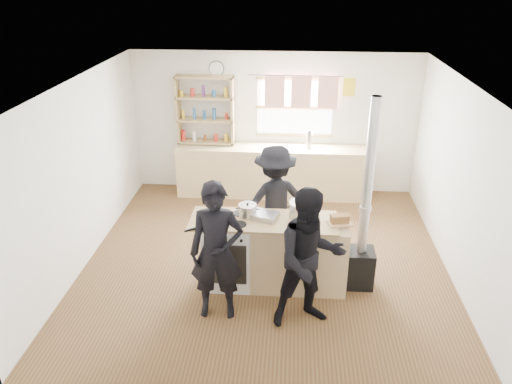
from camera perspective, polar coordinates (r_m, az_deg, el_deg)
ground at (r=7.15m, az=1.11°, el=-7.77°), size 5.00×5.00×0.01m
back_counter at (r=8.92m, az=1.96°, el=2.39°), size 3.40×0.55×0.90m
shelving_unit at (r=8.81m, az=-5.83°, el=9.31°), size 1.00×0.28×1.20m
thermos at (r=8.71m, az=6.08°, el=5.93°), size 0.10×0.10×0.30m
cooking_island at (r=6.43m, az=2.15°, el=-6.89°), size 1.97×0.64×0.93m
skillet_greens at (r=6.07m, az=-5.19°, el=-3.66°), size 0.46×0.46×0.05m
roast_tray at (r=6.23m, az=0.95°, el=-2.69°), size 0.39×0.34×0.07m
stockpot_stove at (r=6.25m, az=-0.97°, el=-2.12°), size 0.23×0.23×0.19m
stockpot_counter at (r=6.24m, az=5.22°, el=-2.04°), size 0.32×0.32×0.23m
bread_board at (r=6.18m, az=9.52°, el=-3.18°), size 0.32×0.26×0.12m
flue_heater at (r=6.44m, az=12.03°, el=-5.52°), size 0.35×0.35×2.50m
person_near_left at (r=5.72m, az=-4.52°, el=-6.85°), size 0.64×0.44×1.70m
person_near_right at (r=5.61m, az=6.17°, el=-7.64°), size 0.97×0.86×1.69m
person_far at (r=7.01m, az=2.17°, el=-0.95°), size 1.17×0.90×1.60m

